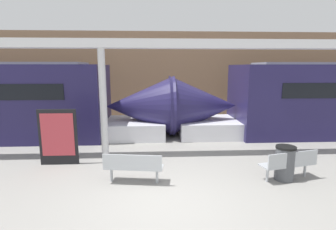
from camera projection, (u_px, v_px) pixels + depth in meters
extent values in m
plane|color=gray|center=(167.00, 202.00, 5.92)|extent=(60.00, 60.00, 0.00)
cube|color=#937051|center=(159.00, 76.00, 15.26)|extent=(56.00, 0.20, 5.00)
cone|color=#231E4C|center=(203.00, 106.00, 11.58)|extent=(2.99, 2.63, 2.63)
cube|color=silver|center=(208.00, 127.00, 11.77)|extent=(2.69, 2.46, 0.70)
cone|color=#231E4C|center=(140.00, 106.00, 11.44)|extent=(2.99, 2.63, 2.63)
cube|color=silver|center=(134.00, 128.00, 11.60)|extent=(2.69, 2.46, 0.70)
cube|color=#ADB2B7|center=(134.00, 167.00, 6.85)|extent=(1.57, 0.64, 0.04)
cube|color=#ADB2B7|center=(132.00, 162.00, 6.62)|extent=(1.52, 0.24, 0.38)
cylinder|color=#ADB2B7|center=(111.00, 174.00, 6.94)|extent=(0.07, 0.07, 0.41)
cylinder|color=#ADB2B7|center=(157.00, 176.00, 6.84)|extent=(0.07, 0.07, 0.41)
cube|color=#ADB2B7|center=(287.00, 164.00, 7.05)|extent=(1.59, 0.79, 0.04)
cube|color=#ADB2B7|center=(293.00, 159.00, 6.82)|extent=(1.50, 0.39, 0.38)
cylinder|color=#ADB2B7|center=(267.00, 174.00, 6.92)|extent=(0.07, 0.07, 0.41)
cylinder|color=#ADB2B7|center=(305.00, 169.00, 7.26)|extent=(0.07, 0.07, 0.41)
cylinder|color=#4C4F54|center=(285.00, 164.00, 7.02)|extent=(0.50, 0.50, 0.87)
cylinder|color=black|center=(286.00, 147.00, 6.93)|extent=(0.52, 0.52, 0.06)
cube|color=black|center=(58.00, 137.00, 8.05)|extent=(1.16, 0.06, 1.75)
cube|color=#B73842|center=(58.00, 135.00, 8.00)|extent=(0.99, 0.01, 1.33)
cylinder|color=silver|center=(103.00, 104.00, 8.60)|extent=(0.23, 0.23, 3.59)
cube|color=silver|center=(101.00, 44.00, 8.25)|extent=(28.00, 0.60, 0.28)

